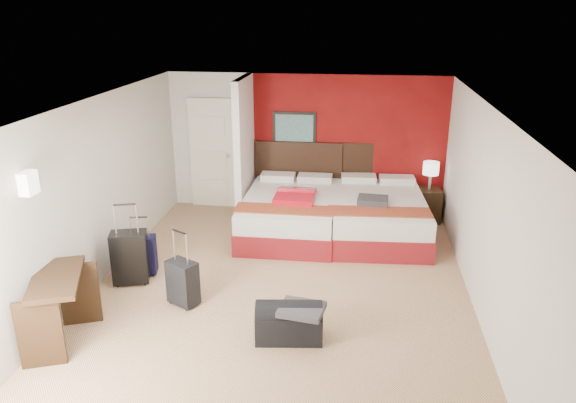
% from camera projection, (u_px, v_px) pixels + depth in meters
% --- Properties ---
extents(ground, '(6.50, 6.50, 0.00)m').
position_uv_depth(ground, '(280.00, 291.00, 7.38)').
color(ground, tan).
rests_on(ground, ground).
extents(room_walls, '(5.02, 6.52, 2.50)m').
position_uv_depth(room_walls, '(203.00, 168.00, 8.46)').
color(room_walls, silver).
rests_on(room_walls, ground).
extents(red_accent_panel, '(3.50, 0.04, 2.50)m').
position_uv_depth(red_accent_panel, '(347.00, 145.00, 9.89)').
color(red_accent_panel, maroon).
rests_on(red_accent_panel, ground).
extents(partition_wall, '(0.12, 1.20, 2.50)m').
position_uv_depth(partition_wall, '(244.00, 151.00, 9.53)').
color(partition_wall, silver).
rests_on(partition_wall, ground).
extents(entry_door, '(0.82, 0.06, 2.05)m').
position_uv_depth(entry_door, '(212.00, 153.00, 10.25)').
color(entry_door, silver).
rests_on(entry_door, ground).
extents(bed_left, '(1.52, 2.17, 0.65)m').
position_uv_depth(bed_left, '(290.00, 215.00, 9.19)').
color(bed_left, silver).
rests_on(bed_left, ground).
extents(bed_right, '(1.65, 2.27, 0.65)m').
position_uv_depth(bed_right, '(377.00, 217.00, 9.09)').
color(bed_right, silver).
rests_on(bed_right, ground).
extents(red_suitcase_open, '(0.64, 0.88, 0.11)m').
position_uv_depth(red_suitcase_open, '(296.00, 195.00, 8.96)').
color(red_suitcase_open, red).
rests_on(red_suitcase_open, bed_left).
extents(jacket_bundle, '(0.50, 0.41, 0.11)m').
position_uv_depth(jacket_bundle, '(373.00, 201.00, 8.69)').
color(jacket_bundle, '#3A3A3F').
rests_on(jacket_bundle, bed_right).
extents(nightstand, '(0.45, 0.45, 0.59)m').
position_uv_depth(nightstand, '(428.00, 205.00, 9.73)').
color(nightstand, black).
rests_on(nightstand, ground).
extents(table_lamp, '(0.31, 0.31, 0.49)m').
position_uv_depth(table_lamp, '(430.00, 176.00, 9.55)').
color(table_lamp, white).
rests_on(table_lamp, nightstand).
extents(suitcase_black, '(0.54, 0.42, 0.71)m').
position_uv_depth(suitcase_black, '(130.00, 259.00, 7.51)').
color(suitcase_black, black).
rests_on(suitcase_black, ground).
extents(suitcase_charcoal, '(0.45, 0.40, 0.57)m').
position_uv_depth(suitcase_charcoal, '(183.00, 284.00, 6.98)').
color(suitcase_charcoal, black).
rests_on(suitcase_charcoal, ground).
extents(suitcase_navy, '(0.43, 0.31, 0.55)m').
position_uv_depth(suitcase_navy, '(142.00, 257.00, 7.78)').
color(suitcase_navy, black).
rests_on(suitcase_navy, ground).
extents(duffel_bag, '(0.80, 0.49, 0.38)m').
position_uv_depth(duffel_bag, '(289.00, 323.00, 6.29)').
color(duffel_bag, black).
rests_on(duffel_bag, ground).
extents(jacket_draped, '(0.55, 0.48, 0.07)m').
position_uv_depth(jacket_draped, '(302.00, 309.00, 6.15)').
color(jacket_draped, '#3A393E').
rests_on(jacket_draped, duffel_bag).
extents(desk, '(0.84, 1.12, 0.84)m').
position_uv_depth(desk, '(61.00, 310.00, 6.13)').
color(desk, black).
rests_on(desk, ground).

